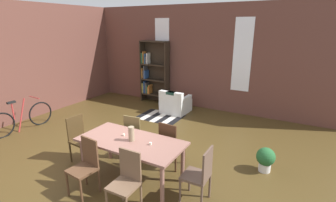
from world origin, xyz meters
name	(u,v)px	position (x,y,z in m)	size (l,w,h in m)	color
ground_plane	(123,159)	(0.00, 0.00, 0.00)	(10.47, 10.47, 0.00)	#493819
back_wall_brick	(200,58)	(0.00, 4.09, 1.68)	(8.96, 0.12, 3.36)	brown
left_wall_brick	(1,65)	(-4.04, 0.00, 1.68)	(0.12, 9.06, 3.36)	brown
window_pane_0	(162,51)	(-1.39, 4.02, 1.85)	(0.55, 0.02, 2.18)	white
window_pane_1	(242,55)	(1.39, 4.02, 1.85)	(0.55, 0.02, 2.18)	white
dining_table	(131,145)	(0.60, -0.46, 0.68)	(1.90, 0.91, 0.77)	#895C50
vase_on_table	(131,134)	(0.62, -0.46, 0.90)	(0.11, 0.11, 0.26)	#998466
tealight_candle_0	(151,144)	(1.00, -0.43, 0.79)	(0.04, 0.04, 0.04)	silver
tealight_candle_1	(124,135)	(0.37, -0.37, 0.78)	(0.04, 0.04, 0.03)	silver
dining_chair_head_right	(200,174)	(1.93, -0.46, 0.51)	(0.40, 0.40, 0.95)	brown
dining_chair_far_left	(135,134)	(0.18, 0.23, 0.51)	(0.43, 0.43, 0.95)	brown
dining_chair_near_left	(86,165)	(0.18, -1.14, 0.51)	(0.44, 0.44, 0.95)	brown
dining_chair_near_right	(126,180)	(1.03, -1.14, 0.51)	(0.41, 0.41, 0.95)	brown
dining_chair_head_left	(80,137)	(-0.72, -0.45, 0.51)	(0.43, 0.43, 0.95)	#412E17
dining_chair_far_right	(170,143)	(1.03, 0.23, 0.51)	(0.42, 0.42, 0.95)	#3D2415
bookshelf_tall	(153,72)	(-1.69, 3.83, 1.08)	(1.06, 0.33, 2.19)	#2D2319
armchair_white	(175,104)	(-0.40, 3.13, 0.28)	(0.81, 0.81, 0.75)	silver
bicycle_second	(22,119)	(-3.28, -0.14, 0.34)	(0.44, 1.72, 0.91)	black
potted_plant_by_shelf	(266,158)	(2.69, 0.98, 0.27)	(0.35, 0.35, 0.48)	silver
striped_rug	(160,117)	(-0.61, 2.55, 0.00)	(1.31, 1.00, 0.01)	black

